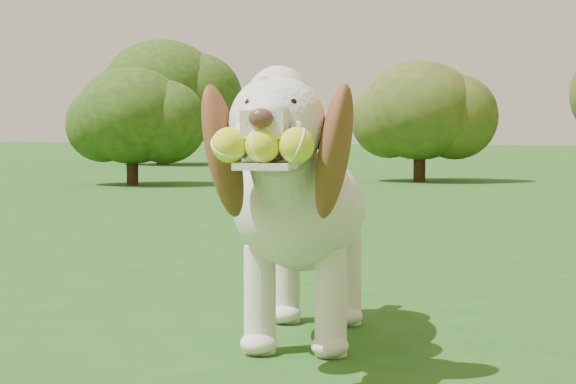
% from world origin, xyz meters
% --- Properties ---
extents(ground, '(80.00, 80.00, 0.00)m').
position_xyz_m(ground, '(0.00, 0.00, 0.00)').
color(ground, '#1B4F16').
rests_on(ground, ground).
extents(dog, '(0.64, 1.22, 0.80)m').
position_xyz_m(dog, '(0.40, 0.37, 0.43)').
color(dog, white).
rests_on(dog, ground).
extents(shrub_a, '(1.33, 1.33, 1.38)m').
position_xyz_m(shrub_a, '(-5.00, 7.15, 0.81)').
color(shrub_a, '#382314').
rests_on(shrub_a, ground).
extents(shrub_g, '(2.26, 2.26, 2.34)m').
position_xyz_m(shrub_g, '(-8.43, 12.98, 1.38)').
color(shrub_g, '#382314').
rests_on(shrub_g, ground).
extents(shrub_b, '(1.46, 1.46, 1.52)m').
position_xyz_m(shrub_b, '(-2.21, 9.38, 0.89)').
color(shrub_b, '#382314').
rests_on(shrub_b, ground).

